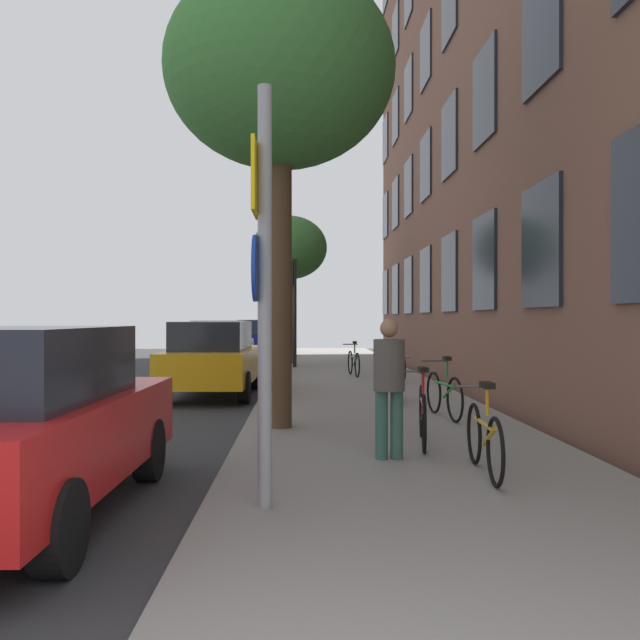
# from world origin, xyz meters

# --- Properties ---
(ground_plane) EXTENTS (41.80, 41.80, 0.00)m
(ground_plane) POSITION_xyz_m (-2.40, 15.00, 0.00)
(ground_plane) COLOR #332D28
(road_asphalt) EXTENTS (7.00, 38.00, 0.01)m
(road_asphalt) POSITION_xyz_m (-4.50, 15.00, 0.01)
(road_asphalt) COLOR #2D2D30
(road_asphalt) RESTS_ON ground
(sidewalk) EXTENTS (4.20, 38.00, 0.12)m
(sidewalk) POSITION_xyz_m (1.10, 15.00, 0.06)
(sidewalk) COLOR gray
(sidewalk) RESTS_ON ground
(building_facade) EXTENTS (0.56, 27.00, 17.38)m
(building_facade) POSITION_xyz_m (3.69, 14.50, 8.71)
(building_facade) COLOR brown
(building_facade) RESTS_ON ground
(sign_post) EXTENTS (0.15, 0.60, 3.54)m
(sign_post) POSITION_xyz_m (-0.48, 3.95, 2.07)
(sign_post) COLOR gray
(sign_post) RESTS_ON sidewalk
(traffic_light) EXTENTS (0.43, 0.24, 3.50)m
(traffic_light) POSITION_xyz_m (-0.48, 20.14, 2.52)
(traffic_light) COLOR black
(traffic_light) RESTS_ON sidewalk
(tree_near) EXTENTS (3.35, 3.35, 6.62)m
(tree_near) POSITION_xyz_m (-0.46, 8.08, 5.27)
(tree_near) COLOR #4C3823
(tree_near) RESTS_ON sidewalk
(tree_far) EXTENTS (2.59, 2.59, 5.14)m
(tree_far) POSITION_xyz_m (-0.57, 21.71, 4.12)
(tree_far) COLOR brown
(tree_far) RESTS_ON sidewalk
(bicycle_0) EXTENTS (0.42, 1.67, 0.95)m
(bicycle_0) POSITION_xyz_m (1.70, 5.04, 0.49)
(bicycle_0) COLOR black
(bicycle_0) RESTS_ON sidewalk
(bicycle_1) EXTENTS (0.44, 1.78, 0.99)m
(bicycle_1) POSITION_xyz_m (1.37, 6.68, 0.51)
(bicycle_1) COLOR black
(bicycle_1) RESTS_ON sidewalk
(bicycle_2) EXTENTS (0.42, 1.69, 0.98)m
(bicycle_2) POSITION_xyz_m (2.11, 8.93, 0.51)
(bicycle_2) COLOR black
(bicycle_2) RESTS_ON sidewalk
(bicycle_3) EXTENTS (0.42, 1.57, 0.91)m
(bicycle_3) POSITION_xyz_m (1.74, 11.15, 0.47)
(bicycle_3) COLOR black
(bicycle_3) RESTS_ON sidewalk
(bicycle_4) EXTENTS (0.42, 1.67, 0.97)m
(bicycle_4) POSITION_xyz_m (2.29, 15.20, 0.50)
(bicycle_4) COLOR black
(bicycle_4) RESTS_ON sidewalk
(bicycle_5) EXTENTS (0.42, 1.75, 0.96)m
(bicycle_5) POSITION_xyz_m (1.27, 16.73, 0.49)
(bicycle_5) COLOR black
(bicycle_5) RESTS_ON sidewalk
(pedestrian_0) EXTENTS (0.50, 0.50, 1.58)m
(pedestrian_0) POSITION_xyz_m (0.84, 5.84, 1.02)
(pedestrian_0) COLOR #33594C
(pedestrian_0) RESTS_ON sidewalk
(car_0) EXTENTS (1.83, 4.09, 1.62)m
(car_0) POSITION_xyz_m (-2.54, 3.99, 0.84)
(car_0) COLOR red
(car_0) RESTS_ON road_asphalt
(car_1) EXTENTS (1.82, 4.36, 1.62)m
(car_1) POSITION_xyz_m (-2.07, 13.00, 0.84)
(car_1) COLOR orange
(car_1) RESTS_ON road_asphalt
(car_2) EXTENTS (1.83, 4.27, 1.62)m
(car_2) POSITION_xyz_m (-2.60, 18.81, 0.84)
(car_2) COLOR silver
(car_2) RESTS_ON road_asphalt
(car_3) EXTENTS (2.04, 4.44, 1.62)m
(car_3) POSITION_xyz_m (-2.11, 27.79, 0.84)
(car_3) COLOR navy
(car_3) RESTS_ON road_asphalt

